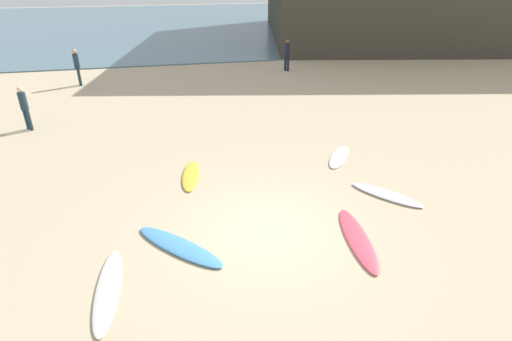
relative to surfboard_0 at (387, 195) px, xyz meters
The scene contains 11 objects.
ground_plane 3.72m from the surfboard_0, 165.86° to the right, with size 120.00×120.00×0.00m, color #C6B28E.
ocean_water 37.60m from the surfboard_0, 95.50° to the left, with size 120.00×40.00×0.08m, color slate.
surfboard_0 is the anchor object (origin of this frame).
surfboard_1 5.69m from the surfboard_0, 156.56° to the left, with size 0.51×1.95×0.08m, color yellow.
surfboard_2 7.47m from the surfboard_0, 162.81° to the right, with size 0.48×2.44×0.07m, color silver.
surfboard_3 2.63m from the surfboard_0, 96.95° to the left, with size 0.52×1.90×0.07m, color white.
surfboard_4 5.82m from the surfboard_0, 168.76° to the right, with size 0.56×2.51×0.09m, color #4B94D1.
surfboard_5 2.37m from the surfboard_0, 133.79° to the right, with size 0.52×2.50×0.08m, color #DF495E.
beachgoer_near 14.68m from the surfboard_0, 85.06° to the left, with size 0.39×0.39×1.80m.
beachgoer_mid 17.15m from the surfboard_0, 126.51° to the left, with size 0.34×0.34×1.86m.
beachgoer_far 13.35m from the surfboard_0, 145.92° to the left, with size 0.40×0.40×1.69m.
Camera 1 is at (-1.93, -7.79, 5.76)m, focal length 28.48 mm.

